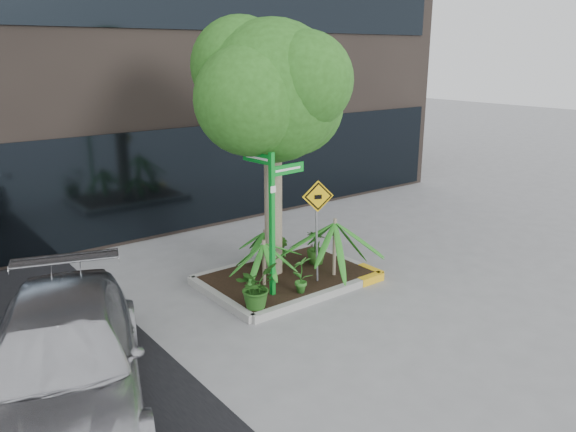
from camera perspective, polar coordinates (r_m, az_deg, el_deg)
ground at (r=11.17m, az=0.01°, el=-7.37°), size 80.00×80.00×0.00m
planter at (r=11.46m, az=0.09°, el=-6.18°), size 3.35×2.36×0.15m
tree at (r=10.77m, az=-1.66°, el=12.51°), size 3.44×3.06×5.17m
palm_front at (r=11.10m, az=4.80°, el=-0.64°), size 1.33×1.33×1.48m
palm_left at (r=10.67m, az=-2.48°, el=-2.79°), size 1.02×1.02×1.13m
palm_back at (r=11.84m, az=-2.36°, el=-1.63°), size 0.84×0.84×0.93m
parked_car at (r=7.89m, az=-21.83°, el=-13.67°), size 3.42×5.20×1.40m
shrub_a at (r=9.93m, az=-3.31°, el=-7.12°), size 0.94×0.94×0.79m
shrub_b at (r=11.92m, az=2.89°, el=-3.15°), size 0.56×0.56×0.74m
shrub_c at (r=10.51m, az=1.36°, el=-5.88°), size 0.40×0.40×0.74m
shrub_d at (r=11.84m, az=-0.83°, el=-3.42°), size 0.42×0.42×0.68m
street_sign_post at (r=10.09m, az=-1.62°, el=0.53°), size 0.86×0.83×2.82m
cattle_sign at (r=10.77m, az=3.00°, el=0.26°), size 0.57×0.28×2.01m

